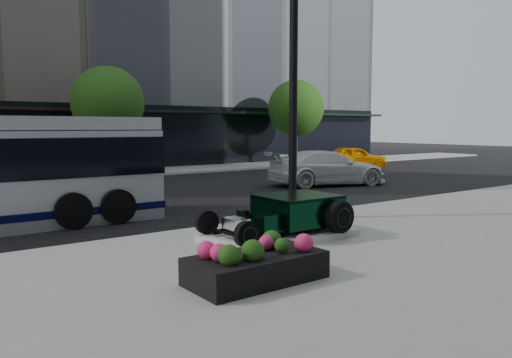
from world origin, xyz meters
TOP-DOWN VIEW (x-y plane):
  - ground at (0.00, 0.00)m, footprint 120.00×120.00m
  - sidewalk_far at (0.00, 14.00)m, footprint 70.00×4.00m
  - street_trees at (1.15, 13.07)m, footprint 29.80×3.80m
  - display_plinth at (-1.29, -4.27)m, footprint 3.40×1.80m
  - hot_rod at (-0.95, -4.27)m, footprint 3.22×2.00m
  - info_plaque at (-3.10, -5.36)m, footprint 0.43×0.34m
  - lamppost at (0.60, -2.50)m, footprint 0.42×0.42m
  - flower_planter at (-3.58, -6.51)m, footprint 2.28×1.16m
  - white_sedan at (7.66, 3.38)m, footprint 5.86×3.67m
  - yellow_taxi at (15.62, 9.13)m, footprint 4.50×3.13m

SIDE VIEW (x-z plane):
  - ground at x=0.00m, z-range 0.00..0.00m
  - sidewalk_far at x=0.00m, z-range 0.00..0.12m
  - display_plinth at x=-1.29m, z-range 0.12..0.27m
  - info_plaque at x=-3.10m, z-range 0.09..0.40m
  - flower_planter at x=-3.58m, z-range 0.02..0.76m
  - hot_rod at x=-0.95m, z-range 0.29..1.10m
  - yellow_taxi at x=15.62m, z-range 0.00..1.42m
  - white_sedan at x=7.66m, z-range 0.00..1.58m
  - lamppost at x=0.60m, z-range -0.17..7.44m
  - street_trees at x=1.15m, z-range 0.92..6.62m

